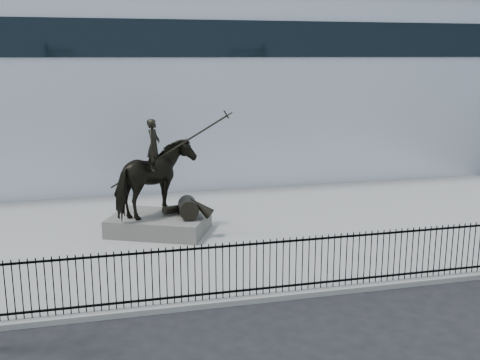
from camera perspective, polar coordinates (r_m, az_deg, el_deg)
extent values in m
plane|color=black|center=(14.09, 3.89, -14.01)|extent=(120.00, 120.00, 0.00)
cube|color=gray|center=(20.35, -2.13, -5.23)|extent=(30.00, 12.00, 0.15)
cube|color=silver|center=(32.27, -6.98, 9.30)|extent=(44.00, 14.00, 9.00)
cube|color=black|center=(15.04, 2.43, -10.93)|extent=(22.00, 0.05, 0.05)
cube|color=black|center=(14.59, 2.48, -6.43)|extent=(22.00, 0.05, 0.05)
cube|color=black|center=(14.81, 2.45, -8.80)|extent=(22.00, 0.03, 1.50)
cube|color=#4F4E48|center=(20.11, -8.23, -4.43)|extent=(3.94, 3.43, 0.62)
imported|color=black|center=(19.70, -8.37, 0.08)|extent=(3.11, 3.30, 2.63)
imported|color=black|center=(19.51, -8.77, 3.54)|extent=(0.66, 0.77, 1.78)
cylinder|color=black|center=(19.40, -7.45, 2.73)|extent=(3.87, 1.81, 2.67)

